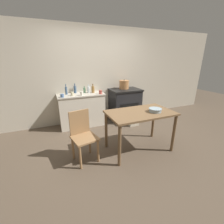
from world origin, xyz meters
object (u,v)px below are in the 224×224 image
Objects in this scene: chair at (83,135)px; mixing_bowl_large at (155,110)px; bottle_far_left at (85,90)px; cup_right at (72,94)px; stock_pot at (124,85)px; bottle_center_left at (75,89)px; bottle_left at (89,90)px; cup_far_right at (100,92)px; bottle_center at (66,90)px; stove at (125,104)px; flour_sack at (133,118)px; work_table at (140,117)px; bottle_mid_left at (93,89)px; cup_center_right at (62,96)px; cup_mid_right at (82,93)px.

mixing_bowl_large is at bearing -20.87° from chair.
bottle_far_left is 1.87× the size of cup_right.
bottle_center_left is at bearing 172.71° from stock_pot.
bottle_center_left is (-0.34, 0.11, 0.01)m from bottle_left.
cup_far_right is (0.77, 1.30, 0.43)m from chair.
cup_far_right is (0.82, -0.29, -0.05)m from bottle_center.
stove is 0.56m from flour_sack.
chair is (-1.08, 0.12, -0.20)m from work_table.
cup_far_right is at bearing -32.05° from bottle_center_left.
chair is at bearing 170.95° from mixing_bowl_large.
chair is 3.59× the size of bottle_center_left.
cup_center_right is (-0.81, -0.21, -0.05)m from bottle_mid_left.
bottle_far_left is 0.79× the size of bottle_left.
cup_mid_right is at bearing 66.12° from chair.
bottle_left reaches higher than mixing_bowl_large.
bottle_mid_left is 0.90× the size of bottle_center.
bottle_center_left is (-1.38, 0.74, 0.76)m from flour_sack.
stock_pot is 1.59× the size of bottle_far_left.
chair is 1.40m from cup_mid_right.
cup_mid_right is (-1.27, -0.12, 0.46)m from stove.
work_table is at bearing 159.58° from mixing_bowl_large.
bottle_center reaches higher than bottle_center_left.
bottle_left is 0.90× the size of bottle_center_left.
bottle_left reaches higher than cup_right.
cup_right is at bearing 124.32° from work_table.
bottle_center_left is at bearing 161.85° from bottle_mid_left.
cup_mid_right is at bearing -134.15° from bottle_left.
stove is at bearing 3.99° from cup_center_right.
cup_mid_right is (-0.35, -0.21, -0.04)m from bottle_mid_left.
stove reaches higher than flour_sack.
bottle_mid_left reaches higher than cup_center_right.
bottle_center is (-1.14, 1.70, 0.29)m from work_table.
stock_pot reaches higher than cup_right.
stock_pot is 2.97× the size of cup_right.
bottle_center_left reaches higher than bottle_left.
chair is 1.71m from bottle_mid_left.
work_table is 0.31m from mixing_bowl_large.
cup_center_right is at bearing -154.50° from bottle_far_left.
bottle_left is 2.38× the size of cup_right.
bottle_far_left is 0.25m from bottle_center_left.
work_table is at bearing -77.50° from cup_far_right.
bottle_left is (0.52, 1.55, 0.47)m from chair.
bottle_center is at bearing 65.18° from cup_center_right.
cup_right is at bearing 173.70° from cup_far_right.
bottle_left reaches higher than cup_mid_right.
bottle_mid_left is (-0.45, 1.63, 0.28)m from work_table.
cup_far_right is (0.35, -0.29, -0.02)m from bottle_far_left.
bottle_far_left is 0.67× the size of bottle_center.
mixing_bowl_large is 0.91× the size of bottle_center.
bottle_center reaches higher than cup_far_right.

